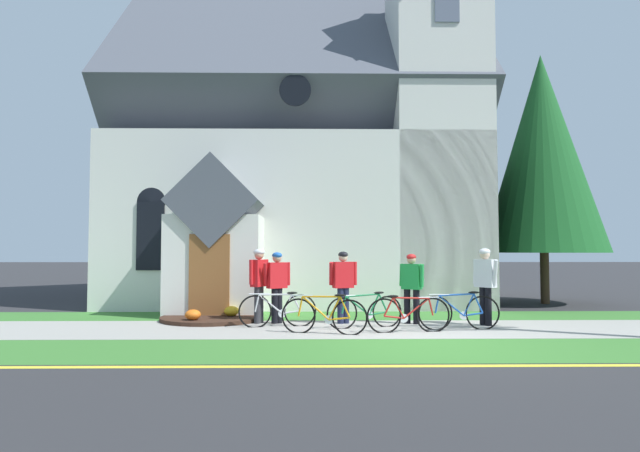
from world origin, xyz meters
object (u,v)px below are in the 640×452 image
object	(u,v)px
bicycle_blue	(324,315)
roadside_conifer	(542,153)
bicycle_black	(278,310)
cyclist_in_blue_jersey	(343,281)
bicycle_yellow	(365,311)
bicycle_green	(408,314)
bicycle_white	(459,312)
cyclist_in_red_jersey	(485,280)
church_sign	(217,266)
cyclist_in_orange_jersey	(412,283)
cyclist_in_white_jersey	(259,279)
cyclist_in_green_jersey	(277,282)

from	to	relation	value
bicycle_blue	roadside_conifer	size ratio (longest dim) A/B	0.21
bicycle_black	cyclist_in_blue_jersey	size ratio (longest dim) A/B	1.03
bicycle_yellow	cyclist_in_blue_jersey	size ratio (longest dim) A/B	1.02
bicycle_green	roadside_conifer	distance (m)	9.32
bicycle_white	cyclist_in_red_jersey	bearing A→B (deg)	38.79
bicycle_yellow	roadside_conifer	distance (m)	9.45
bicycle_black	cyclist_in_blue_jersey	xyz separation A→B (m)	(1.47, 0.51, 0.60)
roadside_conifer	bicycle_blue	bearing A→B (deg)	-139.39
church_sign	cyclist_in_orange_jersey	xyz separation A→B (m)	(4.73, -1.30, -0.38)
bicycle_black	cyclist_in_white_jersey	world-z (taller)	cyclist_in_white_jersey
bicycle_yellow	cyclist_in_white_jersey	size ratio (longest dim) A/B	0.98
bicycle_black	cyclist_in_green_jersey	bearing A→B (deg)	96.67
cyclist_in_orange_jersey	cyclist_in_green_jersey	bearing A→B (deg)	178.02
cyclist_in_blue_jersey	roadside_conifer	world-z (taller)	roadside_conifer
bicycle_yellow	cyclist_in_orange_jersey	bearing A→B (deg)	28.96
church_sign	bicycle_yellow	bearing A→B (deg)	-28.23
cyclist_in_red_jersey	roadside_conifer	size ratio (longest dim) A/B	0.21
cyclist_in_blue_jersey	cyclist_in_white_jersey	xyz separation A→B (m)	(-1.96, 0.07, 0.04)
bicycle_blue	bicycle_yellow	bearing A→B (deg)	42.34
bicycle_black	bicycle_green	size ratio (longest dim) A/B	0.97
bicycle_blue	cyclist_in_white_jersey	size ratio (longest dim) A/B	1.01
bicycle_yellow	bicycle_blue	world-z (taller)	bicycle_blue
bicycle_white	roadside_conifer	xyz separation A→B (m)	(4.34, 5.65, 4.49)
cyclist_in_green_jersey	bicycle_black	bearing A→B (deg)	-83.33
cyclist_in_white_jersey	roadside_conifer	distance (m)	10.59
cyclist_in_red_jersey	cyclist_in_white_jersey	bearing A→B (deg)	175.21
cyclist_in_white_jersey	cyclist_in_red_jersey	xyz separation A→B (m)	(5.15, -0.43, 0.01)
bicycle_yellow	bicycle_black	bearing A→B (deg)	174.18
bicycle_white	cyclist_in_blue_jersey	world-z (taller)	cyclist_in_blue_jersey
cyclist_in_red_jersey	bicycle_white	bearing A→B (deg)	-141.21
bicycle_black	roadside_conifer	distance (m)	10.72
cyclist_in_white_jersey	bicycle_green	bearing A→B (deg)	-24.02
bicycle_green	cyclist_in_green_jersey	bearing A→B (deg)	153.46
bicycle_white	bicycle_yellow	world-z (taller)	bicycle_white
bicycle_yellow	bicycle_blue	bearing A→B (deg)	-137.66
bicycle_black	cyclist_in_orange_jersey	distance (m)	3.13
church_sign	cyclist_in_green_jersey	distance (m)	2.03
church_sign	roadside_conifer	bearing A→B (deg)	19.18
bicycle_white	bicycle_blue	distance (m)	2.96
cyclist_in_orange_jersey	cyclist_in_white_jersey	xyz separation A→B (m)	(-3.54, 0.14, 0.09)
bicycle_blue	cyclist_in_white_jersey	world-z (taller)	cyclist_in_white_jersey
bicycle_green	cyclist_in_white_jersey	xyz separation A→B (m)	(-3.22, 1.43, 0.65)
bicycle_yellow	bicycle_black	world-z (taller)	bicycle_yellow
cyclist_in_orange_jersey	church_sign	bearing A→B (deg)	164.67
bicycle_yellow	bicycle_green	xyz separation A→B (m)	(0.82, -0.66, 0.01)
cyclist_in_orange_jersey	cyclist_in_green_jersey	xyz separation A→B (m)	(-3.12, 0.11, 0.03)
bicycle_black	roadside_conifer	bearing A→B (deg)	32.15
bicycle_white	bicycle_blue	world-z (taller)	bicycle_white
bicycle_black	cyclist_in_blue_jersey	distance (m)	1.67
cyclist_in_orange_jersey	cyclist_in_blue_jersey	world-z (taller)	cyclist_in_blue_jersey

